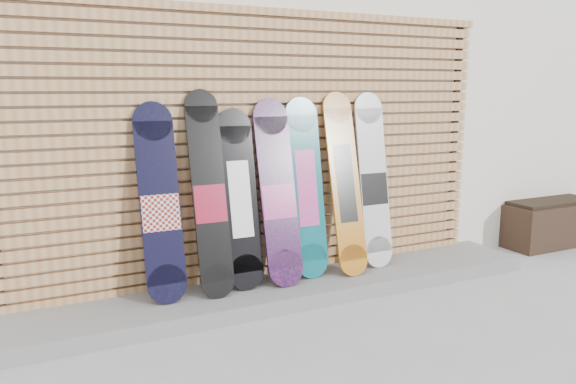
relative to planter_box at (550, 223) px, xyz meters
name	(u,v)px	position (x,y,z in m)	size (l,w,h in m)	color
ground	(340,325)	(-3.13, -0.82, -0.24)	(80.00, 80.00, 0.00)	#9B9B9E
building	(232,78)	(-2.63, 2.68, 1.56)	(12.00, 5.00, 3.60)	white
concrete_step	(281,290)	(-3.28, -0.14, -0.18)	(4.60, 0.70, 0.12)	slate
slat_wall	(266,146)	(-3.28, 0.15, 0.97)	(4.26, 0.08, 2.29)	#B77E4C
planter_box	(550,223)	(0.00, 0.00, 0.00)	(1.10, 0.46, 0.49)	black
snowboard_0	(160,204)	(-4.20, -0.04, 0.60)	(0.29, 0.33, 1.46)	black
snowboard_1	(209,195)	(-3.83, -0.07, 0.64)	(0.26, 0.38, 1.55)	black
snowboard_2	(240,199)	(-3.58, -0.03, 0.58)	(0.28, 0.31, 1.40)	black
snowboard_3	(278,194)	(-3.27, -0.07, 0.60)	(0.30, 0.38, 1.48)	black
snowboard_4	(306,188)	(-2.98, -0.02, 0.62)	(0.29, 0.29, 1.48)	#0B616C
snowboard_5	(345,183)	(-2.64, -0.07, 0.64)	(0.27, 0.39, 1.53)	#C26E14
snowboard_6	(373,181)	(-2.32, -0.02, 0.62)	(0.28, 0.29, 1.52)	silver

